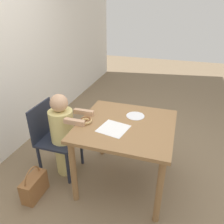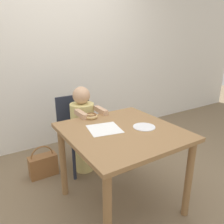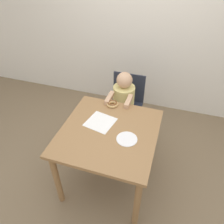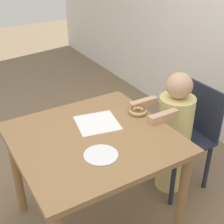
{
  "view_description": "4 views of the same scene",
  "coord_description": "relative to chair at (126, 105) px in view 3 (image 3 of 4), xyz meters",
  "views": [
    {
      "loc": [
        -1.83,
        -0.44,
        1.85
      ],
      "look_at": [
        -0.01,
        0.14,
        0.87
      ],
      "focal_mm": 35.0,
      "sensor_mm": 36.0,
      "label": 1
    },
    {
      "loc": [
        -0.98,
        -1.38,
        1.48
      ],
      "look_at": [
        -0.01,
        0.14,
        0.87
      ],
      "focal_mm": 35.0,
      "sensor_mm": 36.0,
      "label": 2
    },
    {
      "loc": [
        0.49,
        -1.43,
        2.2
      ],
      "look_at": [
        -0.01,
        0.14,
        0.87
      ],
      "focal_mm": 35.0,
      "sensor_mm": 36.0,
      "label": 3
    },
    {
      "loc": [
        1.41,
        -0.72,
        1.81
      ],
      "look_at": [
        -0.01,
        0.14,
        0.87
      ],
      "focal_mm": 50.0,
      "sensor_mm": 36.0,
      "label": 4
    }
  ],
  "objects": [
    {
      "name": "handbag",
      "position": [
        -0.45,
        0.01,
        -0.32
      ],
      "size": [
        0.31,
        0.14,
        0.37
      ],
      "color": "brown",
      "rests_on": "ground_plane"
    },
    {
      "name": "wall_back",
      "position": [
        0.04,
        0.77,
        0.8
      ],
      "size": [
        8.0,
        0.05,
        2.5
      ],
      "color": "silver",
      "rests_on": "ground_plane"
    },
    {
      "name": "plate",
      "position": [
        0.24,
        -0.88,
        0.3
      ],
      "size": [
        0.19,
        0.19,
        0.01
      ],
      "color": "white",
      "rests_on": "dining_table"
    },
    {
      "name": "donut",
      "position": [
        -0.05,
        -0.43,
        0.32
      ],
      "size": [
        0.13,
        0.13,
        0.04
      ],
      "color": "#DBB270",
      "rests_on": "dining_table"
    },
    {
      "name": "dining_table",
      "position": [
        0.04,
        -0.83,
        0.19
      ],
      "size": [
        0.92,
        0.94,
        0.75
      ],
      "color": "olive",
      "rests_on": "ground_plane"
    },
    {
      "name": "ground_plane",
      "position": [
        0.04,
        -0.83,
        -0.45
      ],
      "size": [
        12.0,
        12.0,
        0.0
      ],
      "primitive_type": "plane",
      "color": "#7A664C"
    },
    {
      "name": "child_figure",
      "position": [
        0.0,
        -0.12,
        0.05
      ],
      "size": [
        0.27,
        0.46,
        1.0
      ],
      "color": "#E0D17F",
      "rests_on": "ground_plane"
    },
    {
      "name": "chair",
      "position": [
        0.0,
        0.0,
        0.0
      ],
      "size": [
        0.42,
        0.42,
        0.85
      ],
      "color": "#232838",
      "rests_on": "ground_plane"
    },
    {
      "name": "napkin",
      "position": [
        -0.08,
        -0.73,
        0.3
      ],
      "size": [
        0.31,
        0.31,
        0.0
      ],
      "color": "white",
      "rests_on": "dining_table"
    }
  ]
}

